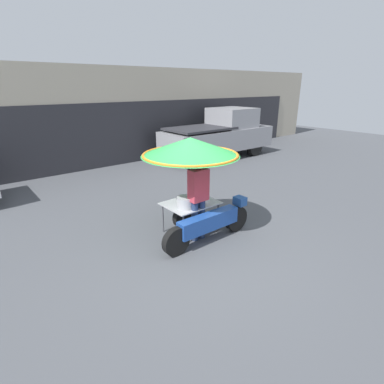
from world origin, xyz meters
name	(u,v)px	position (x,y,z in m)	size (l,w,h in m)	color
ground_plane	(203,251)	(0.00, 0.00, 0.00)	(36.00, 36.00, 0.00)	#4C4F54
shopfront_building	(59,118)	(0.00, 8.05, 1.81)	(28.00, 2.06, 3.64)	#B2A893
vendor_motorcycle_cart	(192,160)	(0.32, 0.72, 1.59)	(2.14, 1.95, 2.02)	black
vendor_person	(198,195)	(0.24, 0.44, 0.96)	(0.38, 0.23, 1.70)	navy
pickup_truck	(220,135)	(5.72, 5.46, 0.98)	(5.06, 1.79, 2.04)	black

